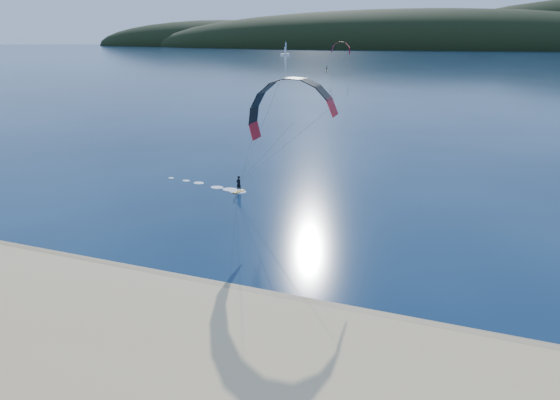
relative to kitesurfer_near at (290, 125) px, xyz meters
The scene contains 6 objects.
ground 22.66m from the kitesurfer_near, 92.81° to the right, with size 1800.00×1800.00×0.00m, color #071C39.
wet_sand 18.53m from the kitesurfer_near, 93.57° to the right, with size 220.00×2.50×0.10m.
headland 724.29m from the kitesurfer_near, 90.03° to the left, with size 1200.00×310.00×140.00m.
kitesurfer_near is the anchor object (origin of this frame).
kitesurfer_far 190.13m from the kitesurfer_near, 100.63° to the left, with size 12.99×7.01×12.69m.
sailboat 401.26m from the kitesurfer_near, 108.64° to the left, with size 8.79×5.81×12.82m.
Camera 1 is at (13.94, -18.87, 16.08)m, focal length 28.96 mm.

